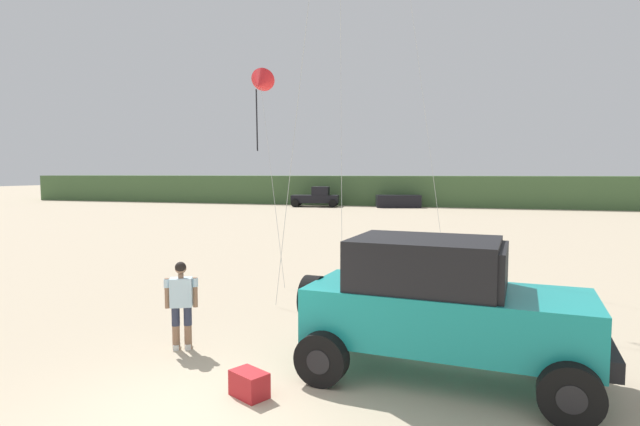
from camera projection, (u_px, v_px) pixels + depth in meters
ground_plane at (188, 416)px, 6.96m from camera, size 220.00×220.00×0.00m
dune_ridge at (412, 190)px, 54.07m from camera, size 90.00×8.43×3.02m
jeep at (442, 304)px, 8.20m from camera, size 4.95×2.75×2.26m
person_watching at (181, 300)px, 9.52m from camera, size 0.57×0.43×1.67m
cooler_box at (249, 384)px, 7.54m from camera, size 0.66×0.58×0.38m
distant_pickup at (317, 197)px, 50.30m from camera, size 4.84×3.02×1.98m
distant_sedan at (398, 201)px, 49.05m from camera, size 4.51×2.80×1.20m
kite_white_parafoil at (260, 83)px, 17.70m from camera, size 2.63×3.82×7.03m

